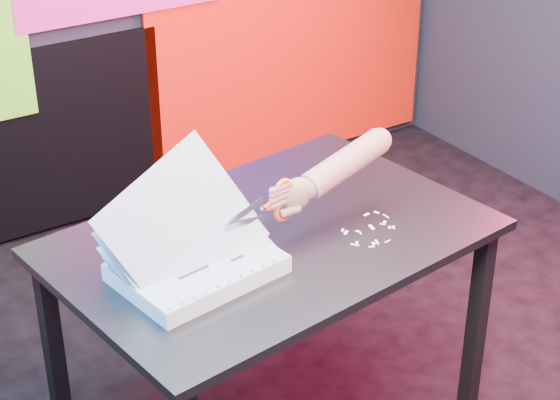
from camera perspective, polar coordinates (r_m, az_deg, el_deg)
backdrop at (r=4.29m, az=-5.78°, el=11.89°), size 2.88×0.05×2.08m
work_table at (r=2.84m, az=-0.56°, el=-3.55°), size 1.36×1.00×0.75m
printout_stack at (r=2.60m, az=-5.13°, el=-3.97°), size 0.51×0.37×0.39m
scissors at (r=2.70m, az=-0.07°, el=-0.12°), size 0.24×0.05×0.14m
hand_forearm at (r=2.83m, az=3.49°, el=1.95°), size 0.48×0.14×0.16m
paper_clippings at (r=2.83m, az=5.51°, el=-1.85°), size 0.20×0.17×0.00m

